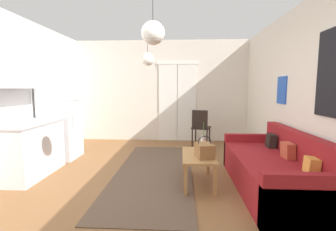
{
  "coord_description": "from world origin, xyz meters",
  "views": [
    {
      "loc": [
        0.55,
        -3.11,
        1.44
      ],
      "look_at": [
        0.3,
        1.31,
        0.92
      ],
      "focal_mm": 25.44,
      "sensor_mm": 36.0,
      "label": 1
    }
  ],
  "objects_px": {
    "coffee_table": "(198,159)",
    "pendant_lamp_near": "(153,33)",
    "refrigerator": "(61,116)",
    "pendant_lamp_far": "(148,59)",
    "accent_chair": "(201,126)",
    "bamboo_vase": "(203,143)",
    "handbag": "(205,150)",
    "couch": "(276,170)"
  },
  "relations": [
    {
      "from": "pendant_lamp_far",
      "to": "coffee_table",
      "type": "bearing_deg",
      "value": -57.51
    },
    {
      "from": "handbag",
      "to": "pendant_lamp_far",
      "type": "xyz_separation_m",
      "value": [
        -1.03,
        1.66,
        1.47
      ]
    },
    {
      "from": "handbag",
      "to": "bamboo_vase",
      "type": "bearing_deg",
      "value": 87.21
    },
    {
      "from": "couch",
      "to": "handbag",
      "type": "xyz_separation_m",
      "value": [
        -1.01,
        -0.02,
        0.28
      ]
    },
    {
      "from": "coffee_table",
      "to": "handbag",
      "type": "xyz_separation_m",
      "value": [
        0.07,
        -0.16,
        0.17
      ]
    },
    {
      "from": "handbag",
      "to": "pendant_lamp_far",
      "type": "relative_size",
      "value": 0.41
    },
    {
      "from": "pendant_lamp_near",
      "to": "coffee_table",
      "type": "bearing_deg",
      "value": 49.55
    },
    {
      "from": "refrigerator",
      "to": "pendant_lamp_far",
      "type": "height_order",
      "value": "pendant_lamp_far"
    },
    {
      "from": "bamboo_vase",
      "to": "refrigerator",
      "type": "bearing_deg",
      "value": 161.95
    },
    {
      "from": "accent_chair",
      "to": "pendant_lamp_far",
      "type": "bearing_deg",
      "value": 50.99
    },
    {
      "from": "pendant_lamp_far",
      "to": "refrigerator",
      "type": "bearing_deg",
      "value": -170.29
    },
    {
      "from": "couch",
      "to": "pendant_lamp_near",
      "type": "bearing_deg",
      "value": -161.78
    },
    {
      "from": "coffee_table",
      "to": "bamboo_vase",
      "type": "relative_size",
      "value": 2.04
    },
    {
      "from": "coffee_table",
      "to": "handbag",
      "type": "height_order",
      "value": "handbag"
    },
    {
      "from": "bamboo_vase",
      "to": "handbag",
      "type": "distance_m",
      "value": 0.45
    },
    {
      "from": "coffee_table",
      "to": "pendant_lamp_near",
      "type": "relative_size",
      "value": 1.17
    },
    {
      "from": "bamboo_vase",
      "to": "accent_chair",
      "type": "height_order",
      "value": "accent_chair"
    },
    {
      "from": "bamboo_vase",
      "to": "refrigerator",
      "type": "distance_m",
      "value": 2.97
    },
    {
      "from": "handbag",
      "to": "refrigerator",
      "type": "xyz_separation_m",
      "value": [
        -2.79,
        1.36,
        0.31
      ]
    },
    {
      "from": "refrigerator",
      "to": "accent_chair",
      "type": "xyz_separation_m",
      "value": [
        2.93,
        1.1,
        -0.36
      ]
    },
    {
      "from": "couch",
      "to": "bamboo_vase",
      "type": "height_order",
      "value": "bamboo_vase"
    },
    {
      "from": "refrigerator",
      "to": "pendant_lamp_near",
      "type": "distance_m",
      "value": 3.09
    },
    {
      "from": "handbag",
      "to": "accent_chair",
      "type": "xyz_separation_m",
      "value": [
        0.14,
        2.47,
        -0.05
      ]
    },
    {
      "from": "accent_chair",
      "to": "coffee_table",
      "type": "bearing_deg",
      "value": 101.35
    },
    {
      "from": "bamboo_vase",
      "to": "pendant_lamp_near",
      "type": "bearing_deg",
      "value": -124.93
    },
    {
      "from": "coffee_table",
      "to": "refrigerator",
      "type": "bearing_deg",
      "value": 156.06
    },
    {
      "from": "couch",
      "to": "pendant_lamp_near",
      "type": "distance_m",
      "value": 2.5
    },
    {
      "from": "pendant_lamp_far",
      "to": "couch",
      "type": "bearing_deg",
      "value": -38.85
    },
    {
      "from": "pendant_lamp_near",
      "to": "bamboo_vase",
      "type": "bearing_deg",
      "value": 55.07
    },
    {
      "from": "couch",
      "to": "bamboo_vase",
      "type": "relative_size",
      "value": 4.82
    },
    {
      "from": "pendant_lamp_far",
      "to": "accent_chair",
      "type": "bearing_deg",
      "value": 34.28
    },
    {
      "from": "bamboo_vase",
      "to": "handbag",
      "type": "bearing_deg",
      "value": -92.79
    },
    {
      "from": "coffee_table",
      "to": "handbag",
      "type": "bearing_deg",
      "value": -64.88
    },
    {
      "from": "coffee_table",
      "to": "pendant_lamp_near",
      "type": "bearing_deg",
      "value": -130.45
    },
    {
      "from": "bamboo_vase",
      "to": "refrigerator",
      "type": "xyz_separation_m",
      "value": [
        -2.81,
        0.92,
        0.3
      ]
    },
    {
      "from": "coffee_table",
      "to": "pendant_lamp_near",
      "type": "xyz_separation_m",
      "value": [
        -0.59,
        -0.69,
        1.67
      ]
    },
    {
      "from": "pendant_lamp_far",
      "to": "pendant_lamp_near",
      "type": "bearing_deg",
      "value": -80.34
    },
    {
      "from": "bamboo_vase",
      "to": "accent_chair",
      "type": "distance_m",
      "value": 2.02
    },
    {
      "from": "couch",
      "to": "coffee_table",
      "type": "height_order",
      "value": "couch"
    },
    {
      "from": "pendant_lamp_near",
      "to": "pendant_lamp_far",
      "type": "height_order",
      "value": "same"
    },
    {
      "from": "couch",
      "to": "pendant_lamp_far",
      "type": "height_order",
      "value": "pendant_lamp_far"
    },
    {
      "from": "couch",
      "to": "accent_chair",
      "type": "xyz_separation_m",
      "value": [
        -0.87,
        2.44,
        0.23
      ]
    }
  ]
}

